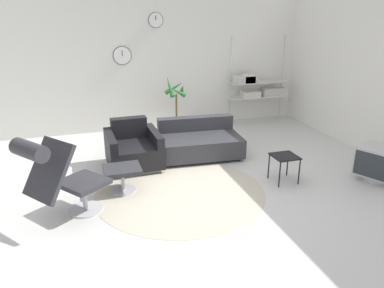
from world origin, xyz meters
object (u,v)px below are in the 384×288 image
(couch_low, at_px, (199,143))
(shelf_unit, at_px, (257,87))
(lounge_chair, at_px, (58,172))
(side_table, at_px, (285,159))
(potted_plant, at_px, (176,115))
(ottoman, at_px, (122,173))
(armchair_red, at_px, (133,150))
(crt_television, at_px, (377,163))

(couch_low, height_order, shelf_unit, shelf_unit)
(lounge_chair, xyz_separation_m, couch_low, (2.28, 1.61, -0.43))
(side_table, height_order, shelf_unit, shelf_unit)
(couch_low, distance_m, potted_plant, 1.27)
(ottoman, xyz_separation_m, shelf_unit, (3.36, 2.59, 0.53))
(couch_low, bearing_deg, potted_plant, -82.24)
(lounge_chair, relative_size, shelf_unit, 0.58)
(potted_plant, distance_m, shelf_unit, 2.03)
(armchair_red, bearing_deg, lounge_chair, 51.93)
(crt_television, distance_m, shelf_unit, 3.44)
(side_table, relative_size, shelf_unit, 0.22)
(couch_low, distance_m, shelf_unit, 2.53)
(armchair_red, relative_size, crt_television, 1.32)
(ottoman, bearing_deg, lounge_chair, -142.94)
(lounge_chair, distance_m, shelf_unit, 5.25)
(crt_television, relative_size, shelf_unit, 0.36)
(lounge_chair, height_order, crt_television, lounge_chair)
(lounge_chair, relative_size, crt_television, 1.63)
(armchair_red, relative_size, couch_low, 0.63)
(side_table, relative_size, potted_plant, 0.34)
(shelf_unit, bearing_deg, couch_low, -139.83)
(shelf_unit, bearing_deg, crt_television, -84.98)
(couch_low, bearing_deg, crt_television, 144.55)
(ottoman, relative_size, couch_low, 0.36)
(side_table, bearing_deg, shelf_unit, 71.04)
(potted_plant, bearing_deg, side_table, -70.63)
(crt_television, height_order, potted_plant, potted_plant)
(lounge_chair, xyz_separation_m, crt_television, (4.46, -0.19, -0.37))
(shelf_unit, bearing_deg, potted_plant, -170.38)
(armchair_red, xyz_separation_m, side_table, (2.04, -1.26, 0.08))
(side_table, bearing_deg, lounge_chair, -176.23)
(crt_television, bearing_deg, potted_plant, 11.34)
(side_table, bearing_deg, couch_low, 121.37)
(lounge_chair, relative_size, couch_low, 0.78)
(armchair_red, bearing_deg, shelf_unit, -152.11)
(potted_plant, height_order, shelf_unit, shelf_unit)
(lounge_chair, height_order, shelf_unit, shelf_unit)
(lounge_chair, height_order, armchair_red, lounge_chair)
(armchair_red, height_order, potted_plant, potted_plant)
(ottoman, distance_m, shelf_unit, 4.27)
(ottoman, distance_m, side_table, 2.37)
(couch_low, bearing_deg, lounge_chair, 39.36)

